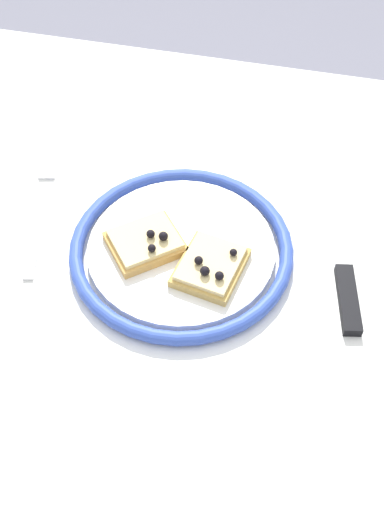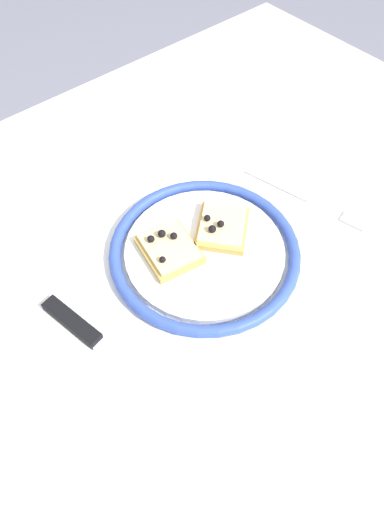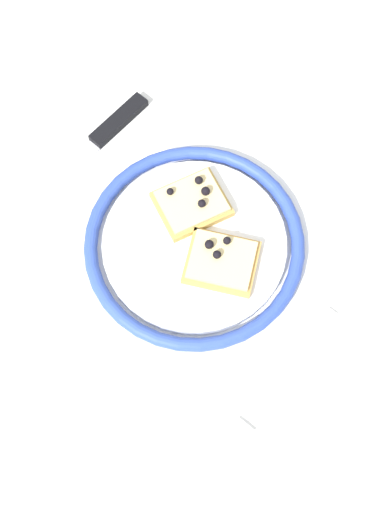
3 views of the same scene
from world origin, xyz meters
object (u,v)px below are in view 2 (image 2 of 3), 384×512
knife (89,335)px  napkin (295,53)px  pizza_slice_far (170,250)px  plate (205,251)px  fork (305,198)px  pizza_slice_near (222,227)px  dining_table (195,272)px

knife → napkin: 0.72m
pizza_slice_far → napkin: (-0.52, -0.24, -0.02)m
knife → pizza_slice_far: bearing=-169.8°
plate → fork: plate is taller
pizza_slice_far → fork: size_ratio=0.47×
pizza_slice_near → napkin: pizza_slice_near is taller
knife → fork: size_ratio=1.20×
pizza_slice_far → fork: bearing=168.8°
pizza_slice_far → fork: pizza_slice_far is taller
plate → pizza_slice_near: 0.04m
plate → knife: size_ratio=1.11×
dining_table → plate: bearing=78.5°
dining_table → napkin: (-0.48, -0.24, 0.08)m
pizza_slice_far → knife: bearing=10.2°
pizza_slice_near → dining_table: bearing=-26.7°
pizza_slice_near → knife: (0.23, 0.01, -0.02)m
dining_table → pizza_slice_far: bearing=2.5°
dining_table → pizza_slice_near: bearing=153.3°
knife → napkin: (-0.67, -0.27, -0.00)m
pizza_slice_near → napkin: bearing=-150.0°
plate → fork: bearing=173.8°
dining_table → napkin: 0.54m
plate → napkin: size_ratio=1.80×
pizza_slice_near → knife: pizza_slice_near is taller
dining_table → knife: knife is taller
knife → fork: knife is taller
fork → napkin: 0.41m
pizza_slice_far → napkin: size_ratio=0.63×
pizza_slice_near → pizza_slice_far: bearing=-10.8°
fork → knife: bearing=-2.7°
dining_table → knife: bearing=8.4°
pizza_slice_near → napkin: (-0.44, -0.25, -0.02)m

